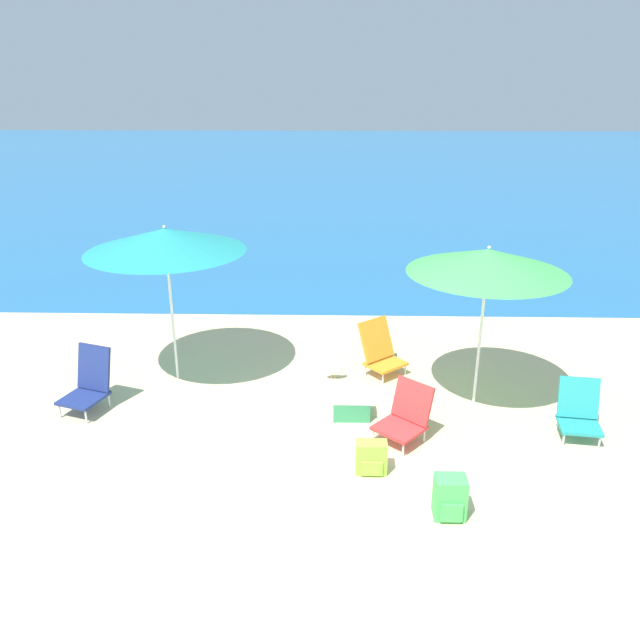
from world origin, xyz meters
The scene contains 12 objects.
ground_plane centered at (0.00, 0.00, 0.00)m, with size 60.00×60.00×0.00m, color beige.
sea_water centered at (0.00, 25.30, 0.00)m, with size 60.00×40.00×0.01m.
beach_umbrella_teal centered at (-2.02, 2.82, 1.96)m, with size 2.07×2.07×2.15m.
beach_umbrella_green centered at (1.96, 2.22, 1.88)m, with size 1.91×1.91×2.07m.
beach_chair_red centered at (0.98, 1.34, 0.30)m, with size 0.73×0.74×0.67m.
beach_chair_navy centered at (-2.90, 1.96, 0.36)m, with size 0.63×0.71×0.79m.
beach_chair_teal centered at (3.00, 1.48, 0.31)m, with size 0.52×0.56×0.66m.
beach_chair_orange centered at (0.80, 3.07, 0.35)m, with size 0.73×0.74×0.75m.
backpack_lime centered at (0.56, 0.67, 0.17)m, with size 0.33×0.21×0.36m.
backpack_green centered at (1.26, -0.03, 0.21)m, with size 0.30×0.25×0.42m.
cooler_box centered at (0.38, 1.80, 0.15)m, with size 0.46×0.29×0.30m.
seagull centered at (0.16, 2.83, 0.14)m, with size 0.27×0.11×0.23m.
Camera 1 is at (0.16, -4.92, 3.91)m, focal length 35.00 mm.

